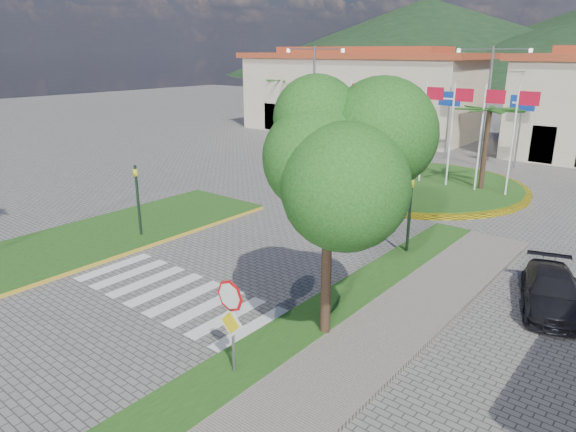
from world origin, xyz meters
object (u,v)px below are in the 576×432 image
Objects in this scene: roundabout_island at (415,184)px; white_van at (398,139)px; stop_sign at (231,313)px; deciduous_tree at (329,155)px; car_side_right at (552,291)px; car_dark_a at (390,139)px.

white_van is (-7.43, 11.96, 0.38)m from roundabout_island.
white_van is at bearing 121.85° from roundabout_island.
deciduous_tree is at bearing 78.82° from stop_sign.
deciduous_tree reaches higher than car_side_right.
roundabout_island is 20.69m from stop_sign.
roundabout_island reaches higher than stop_sign.
white_van is at bearing 114.05° from deciduous_tree.
car_side_right is (10.00, -11.20, 0.41)m from roundabout_island.
car_dark_a is at bearing 112.16° from stop_sign.
roundabout_island is at bearing 114.40° from car_side_right.
car_dark_a is (-13.50, 28.64, -4.63)m from deciduous_tree.
white_van is at bearing 111.06° from stop_sign.
stop_sign is 0.39× the size of deciduous_tree.
roundabout_island is at bearing 107.91° from deciduous_tree.
stop_sign reaches higher than car_side_right.
deciduous_tree reaches higher than stop_sign.
roundabout_island reaches higher than car_side_right.
white_van reaches higher than car_dark_a.
stop_sign is (4.90, -20.04, 1.61)m from roundabout_island.
car_side_right is (18.00, -22.84, 0.04)m from car_dark_a.
roundabout_island is at bearing -136.08° from car_dark_a.
roundabout_island is 15.02m from car_side_right.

